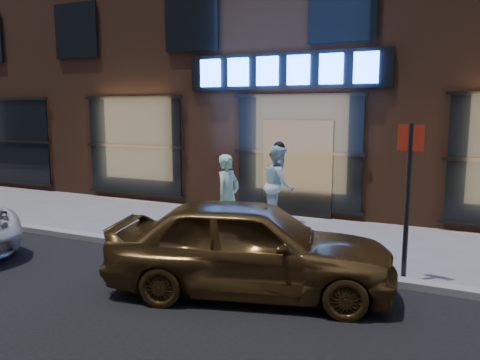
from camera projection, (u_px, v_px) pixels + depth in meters
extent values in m
plane|color=slate|center=(228.00, 261.00, 8.31)|extent=(90.00, 90.00, 0.00)
cube|color=gray|center=(228.00, 257.00, 8.30)|extent=(60.00, 0.25, 0.12)
cube|color=#54301E|center=(339.00, 34.00, 14.74)|extent=(30.00, 8.00, 10.00)
cube|color=black|center=(284.00, 71.00, 11.48)|extent=(5.20, 0.06, 0.90)
cube|color=black|center=(297.00, 169.00, 11.65)|extent=(1.80, 0.10, 2.40)
cube|color=#FFBF72|center=(14.00, 141.00, 15.78)|extent=(3.00, 0.04, 2.60)
cube|color=black|center=(13.00, 141.00, 15.74)|extent=(3.20, 0.06, 2.80)
cube|color=#FFBF72|center=(135.00, 146.00, 13.71)|extent=(3.00, 0.04, 2.60)
cube|color=black|center=(134.00, 146.00, 13.67)|extent=(3.20, 0.06, 2.80)
cube|color=#FFBF72|center=(298.00, 152.00, 11.64)|extent=(3.00, 0.04, 2.60)
cube|color=black|center=(298.00, 153.00, 11.61)|extent=(3.20, 0.06, 2.80)
cube|color=black|center=(76.00, 30.00, 13.99)|extent=(1.60, 0.06, 1.60)
cube|color=black|center=(191.00, 20.00, 12.34)|extent=(1.60, 0.06, 1.60)
cube|color=black|center=(342.00, 6.00, 10.68)|extent=(1.60, 0.06, 1.60)
cube|color=#2659FF|center=(211.00, 73.00, 12.24)|extent=(0.55, 0.12, 0.70)
cube|color=#2659FF|center=(238.00, 72.00, 11.91)|extent=(0.55, 0.12, 0.70)
cube|color=#2659FF|center=(267.00, 71.00, 11.58)|extent=(0.55, 0.12, 0.70)
cube|color=#2659FF|center=(298.00, 70.00, 11.25)|extent=(0.55, 0.12, 0.70)
cube|color=#2659FF|center=(331.00, 69.00, 10.92)|extent=(0.55, 0.12, 0.70)
cube|color=#2659FF|center=(366.00, 68.00, 10.59)|extent=(0.55, 0.12, 0.70)
imported|color=#C2FFE3|center=(228.00, 195.00, 9.87)|extent=(0.54, 0.71, 1.73)
imported|color=silver|center=(279.00, 185.00, 10.90)|extent=(0.98, 1.09, 1.85)
imported|color=brown|center=(250.00, 246.00, 6.78)|extent=(4.41, 2.67, 1.40)
cylinder|color=#262628|center=(407.00, 204.00, 7.13)|extent=(0.08, 0.08, 2.46)
cube|color=#AE2713|center=(411.00, 138.00, 6.98)|extent=(0.39, 0.13, 0.39)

